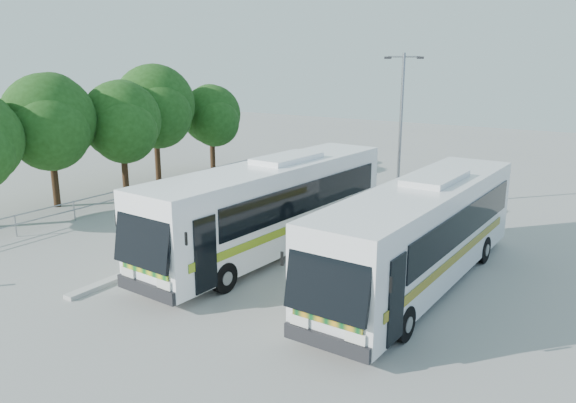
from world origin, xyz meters
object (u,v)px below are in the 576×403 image
Objects in this scene: coach_adjacent at (421,232)px; lamppost at (401,124)px; tree_far_d at (155,105)px; tree_far_e at (212,115)px; tree_far_c at (122,120)px; tree_far_b at (50,120)px; coach_main at (271,205)px.

coach_adjacent is 1.61× the size of lamppost.
tree_far_e is at bearing 81.37° from tree_far_d.
coach_adjacent is 10.90m from lamppost.
tree_far_e is at bearing 93.54° from tree_far_c.
tree_far_e is (0.39, 12.10, -0.68)m from tree_far_b.
tree_far_b is at bearing -177.76° from coach_adjacent.
coach_main is at bearing -178.47° from coach_adjacent.
lamppost is (-4.76, 9.50, 2.44)m from coach_adjacent.
tree_far_c reaches higher than coach_main.
lamppost reaches higher than tree_far_e.
tree_far_b is 0.55× the size of coach_adjacent.
tree_far_c is at bearing 77.09° from tree_far_b.
tree_far_b reaches higher than tree_far_e.
tree_far_c reaches higher than coach_adjacent.
tree_far_b is 0.88× the size of lamppost.
tree_far_d is at bearing 107.83° from tree_far_c.
tree_far_c is 15.31m from lamppost.
tree_far_d is 1.24× the size of tree_far_e.
tree_far_b is 12.13m from tree_far_e.
tree_far_e reaches higher than coach_main.
tree_far_b is 7.61m from tree_far_d.
tree_far_d is 0.58× the size of coach_adjacent.
lamppost is at bearing 117.95° from coach_adjacent.
tree_far_d is 15.93m from coach_main.
coach_main is (13.19, -11.82, -1.91)m from tree_far_e.
tree_far_b is 13.82m from coach_main.
coach_main is 1.66× the size of lamppost.
lamppost reaches higher than tree_far_d.
coach_main is 1.03× the size of coach_adjacent.
coach_adjacent is (18.88, -3.60, -2.34)m from tree_far_c.
coach_main is at bearing -27.82° from tree_far_d.
tree_far_d is 21.55m from coach_adjacent.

